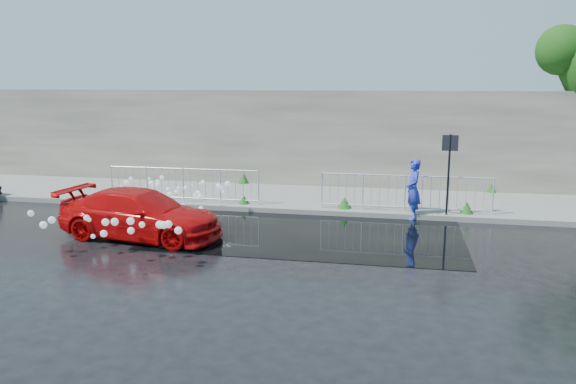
% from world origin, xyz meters
% --- Properties ---
extents(ground, '(90.00, 90.00, 0.00)m').
position_xyz_m(ground, '(0.00, 0.00, 0.00)').
color(ground, black).
rests_on(ground, ground).
extents(pavement, '(30.00, 4.00, 0.15)m').
position_xyz_m(pavement, '(0.00, 5.00, 0.07)').
color(pavement, '#62615D').
rests_on(pavement, ground).
extents(curb, '(30.00, 0.25, 0.16)m').
position_xyz_m(curb, '(0.00, 3.00, 0.08)').
color(curb, '#62615D').
rests_on(curb, ground).
extents(retaining_wall, '(30.00, 0.60, 3.50)m').
position_xyz_m(retaining_wall, '(0.00, 7.20, 1.90)').
color(retaining_wall, '#59534B').
rests_on(retaining_wall, pavement).
extents(puddle, '(8.00, 5.00, 0.01)m').
position_xyz_m(puddle, '(0.50, 1.00, 0.01)').
color(puddle, black).
rests_on(puddle, ground).
extents(sign_post, '(0.45, 0.06, 2.50)m').
position_xyz_m(sign_post, '(4.20, 3.10, 1.72)').
color(sign_post, black).
rests_on(sign_post, ground).
extents(railing_left, '(5.05, 0.05, 1.10)m').
position_xyz_m(railing_left, '(-4.00, 3.35, 0.74)').
color(railing_left, silver).
rests_on(railing_left, pavement).
extents(railing_right, '(5.05, 0.05, 1.10)m').
position_xyz_m(railing_right, '(3.00, 3.35, 0.74)').
color(railing_right, silver).
rests_on(railing_right, pavement).
extents(weeds, '(12.17, 3.93, 0.42)m').
position_xyz_m(weeds, '(-0.37, 4.58, 0.33)').
color(weeds, '#124512').
rests_on(weeds, pavement).
extents(water_spray, '(3.57, 5.54, 1.01)m').
position_xyz_m(water_spray, '(-3.65, 0.15, 0.74)').
color(water_spray, white).
rests_on(water_spray, ground).
extents(red_car, '(4.49, 2.27, 1.25)m').
position_xyz_m(red_car, '(-3.67, -0.41, 0.63)').
color(red_car, '#B30707').
rests_on(red_car, ground).
extents(person, '(0.56, 0.72, 1.77)m').
position_xyz_m(person, '(3.23, 3.00, 0.89)').
color(person, '#2431B4').
rests_on(person, ground).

